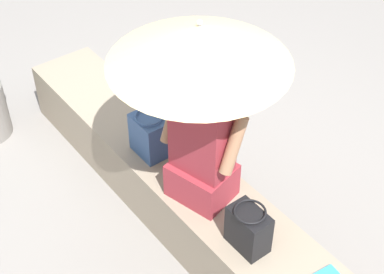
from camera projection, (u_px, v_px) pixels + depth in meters
name	position (u px, v px, depth m)	size (l,w,h in m)	color
ground_plane	(183.00, 217.00, 3.84)	(14.00, 14.00, 0.00)	gray
stone_bench	(183.00, 194.00, 3.70)	(3.15, 0.48, 0.42)	gray
person_seated	(202.00, 143.00, 3.16)	(0.50, 0.36, 0.90)	#992D38
parasol	(199.00, 45.00, 2.87)	(0.95, 0.95, 1.08)	#B7B7BC
handbag_black	(248.00, 229.00, 3.04)	(0.23, 0.17, 0.27)	black
tote_bag_canvas	(150.00, 135.00, 3.59)	(0.23, 0.17, 0.29)	#335184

